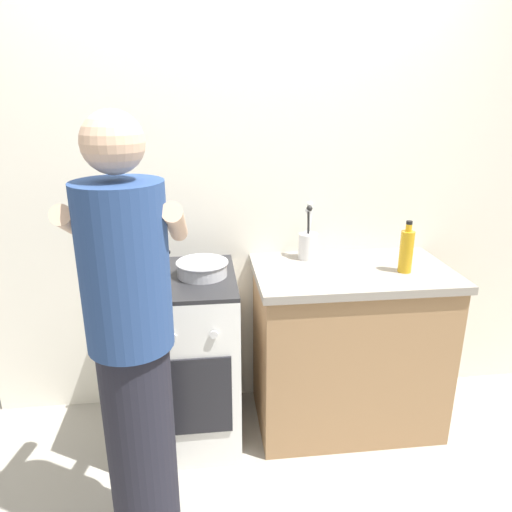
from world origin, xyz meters
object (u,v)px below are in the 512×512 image
oil_bottle (406,251)px  utensil_crock (308,243)px  person (133,353)px  mixing_bowl (202,268)px  stove_range (178,358)px  pot (144,263)px

oil_bottle → utensil_crock: bearing=150.0°
oil_bottle → person: bearing=-155.4°
mixing_bowl → person: (-0.26, -0.64, -0.08)m
stove_range → pot: pot is taller
pot → mixing_bowl: size_ratio=1.00×
mixing_bowl → oil_bottle: (1.00, -0.06, 0.07)m
stove_range → oil_bottle: bearing=-3.2°
stove_range → oil_bottle: (1.14, -0.06, 0.56)m
pot → utensil_crock: utensil_crock is taller
stove_range → pot: size_ratio=3.51×
mixing_bowl → oil_bottle: oil_bottle is taller
stove_range → utensil_crock: utensil_crock is taller
pot → oil_bottle: 1.29m
mixing_bowl → pot: bearing=171.4°
stove_range → utensil_crock: bearing=15.0°
stove_range → mixing_bowl: (0.14, 0.00, 0.49)m
utensil_crock → person: (-0.82, -0.83, -0.13)m
mixing_bowl → person: 0.69m
mixing_bowl → utensil_crock: 0.60m
utensil_crock → person: 1.17m
pot → mixing_bowl: pot is taller
stove_range → person: person is taller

